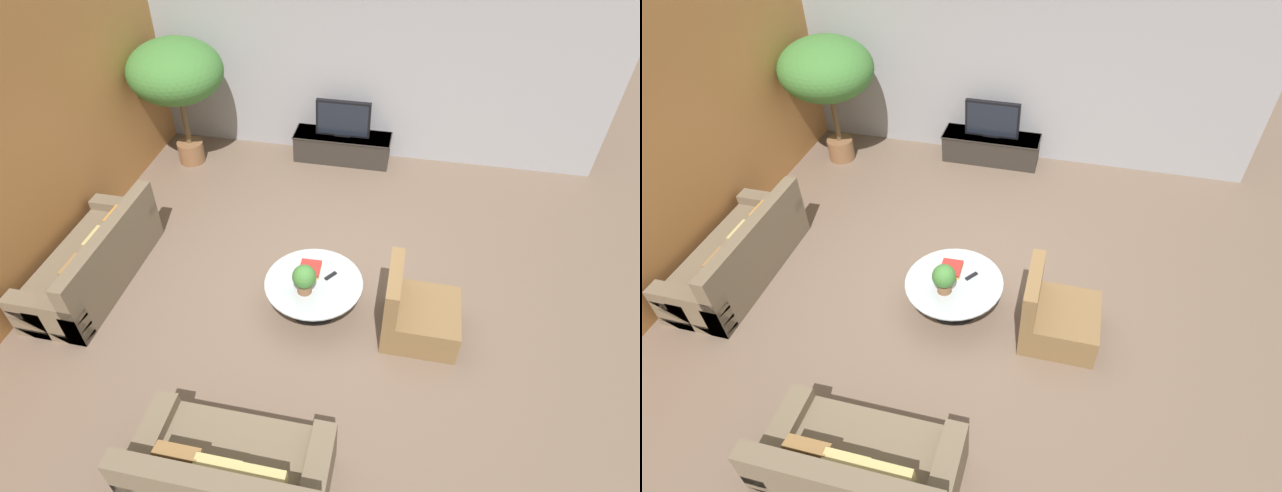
# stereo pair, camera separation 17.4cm
# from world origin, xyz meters

# --- Properties ---
(ground_plane) EXTENTS (24.00, 24.00, 0.00)m
(ground_plane) POSITION_xyz_m (0.00, 0.00, 0.00)
(ground_plane) COLOR brown
(back_wall_stone) EXTENTS (7.40, 0.12, 3.00)m
(back_wall_stone) POSITION_xyz_m (0.00, 3.26, 1.50)
(back_wall_stone) COLOR #939399
(back_wall_stone) RESTS_ON ground
(side_wall_left) EXTENTS (0.12, 7.40, 3.00)m
(side_wall_left) POSITION_xyz_m (-3.26, 0.20, 1.50)
(side_wall_left) COLOR #B2753D
(side_wall_left) RESTS_ON ground
(media_console) EXTENTS (1.55, 0.50, 0.44)m
(media_console) POSITION_xyz_m (-0.18, 2.94, 0.23)
(media_console) COLOR #2D2823
(media_console) RESTS_ON ground
(television) EXTENTS (0.85, 0.13, 0.57)m
(television) POSITION_xyz_m (-0.18, 2.94, 0.72)
(television) COLOR black
(television) RESTS_ON media_console
(coffee_table) EXTENTS (1.10, 1.10, 0.40)m
(coffee_table) POSITION_xyz_m (0.03, -0.27, 0.28)
(coffee_table) COLOR black
(coffee_table) RESTS_ON ground
(couch_by_wall) EXTENTS (0.84, 1.95, 0.84)m
(couch_by_wall) POSITION_xyz_m (-2.62, -0.36, 0.29)
(couch_by_wall) COLOR brown
(couch_by_wall) RESTS_ON ground
(couch_near_entry) EXTENTS (1.61, 0.84, 0.84)m
(couch_near_entry) POSITION_xyz_m (-0.21, -2.43, 0.29)
(couch_near_entry) COLOR brown
(couch_near_entry) RESTS_ON ground
(armchair_wicker) EXTENTS (0.80, 0.76, 0.86)m
(armchair_wicker) POSITION_xyz_m (1.19, -0.41, 0.27)
(armchair_wicker) COLOR brown
(armchair_wicker) RESTS_ON ground
(potted_palm_tall) EXTENTS (1.38, 1.38, 1.95)m
(potted_palm_tall) POSITION_xyz_m (-2.56, 2.41, 1.46)
(potted_palm_tall) COLOR brown
(potted_palm_tall) RESTS_ON ground
(potted_plant_tabletop) EXTENTS (0.26, 0.26, 0.36)m
(potted_plant_tabletop) POSITION_xyz_m (-0.04, -0.43, 0.60)
(potted_plant_tabletop) COLOR brown
(potted_plant_tabletop) RESTS_ON coffee_table
(book_stack) EXTENTS (0.25, 0.27, 0.06)m
(book_stack) POSITION_xyz_m (-0.05, -0.10, 0.42)
(book_stack) COLOR gold
(book_stack) RESTS_ON coffee_table
(remote_black) EXTENTS (0.13, 0.15, 0.02)m
(remote_black) POSITION_xyz_m (0.20, -0.15, 0.41)
(remote_black) COLOR black
(remote_black) RESTS_ON coffee_table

